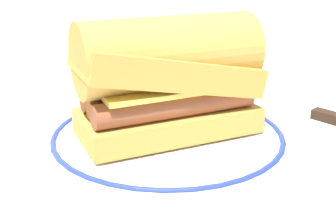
{
  "coord_description": "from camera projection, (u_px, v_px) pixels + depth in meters",
  "views": [
    {
      "loc": [
        -0.23,
        -0.39,
        0.2
      ],
      "look_at": [
        0.01,
        -0.01,
        0.04
      ],
      "focal_mm": 47.51,
      "sensor_mm": 36.0,
      "label": 1
    }
  ],
  "objects": [
    {
      "name": "sausage_sandwich",
      "position": [
        168.0,
        76.0,
        0.46
      ],
      "size": [
        0.2,
        0.11,
        0.12
      ],
      "rotation": [
        0.0,
        0.0,
        -0.14
      ],
      "color": "gold",
      "rests_on": "plate"
    },
    {
      "name": "ground_plane",
      "position": [
        158.0,
        141.0,
        0.49
      ],
      "size": [
        1.5,
        1.5,
        0.0
      ],
      "primitive_type": "plane",
      "color": "silver"
    },
    {
      "name": "plate",
      "position": [
        168.0,
        137.0,
        0.48
      ],
      "size": [
        0.27,
        0.27,
        0.01
      ],
      "color": "white",
      "rests_on": "ground_plane"
    },
    {
      "name": "butter_knife",
      "position": [
        307.0,
        112.0,
        0.57
      ],
      "size": [
        0.05,
        0.16,
        0.01
      ],
      "color": "silver",
      "rests_on": "ground_plane"
    }
  ]
}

